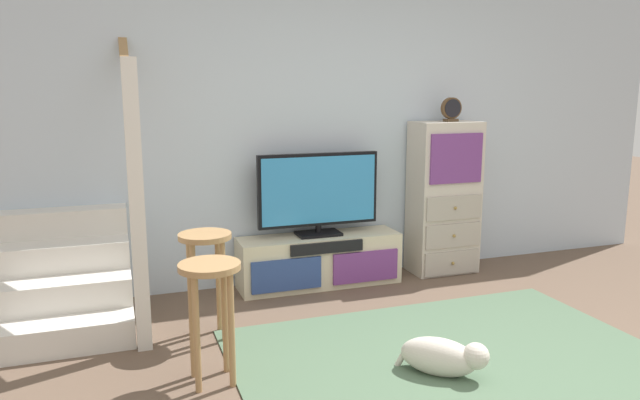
% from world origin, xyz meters
% --- Properties ---
extents(back_wall, '(6.40, 0.12, 2.70)m').
position_xyz_m(back_wall, '(0.00, 2.46, 1.35)').
color(back_wall, silver).
rests_on(back_wall, ground_plane).
extents(area_rug, '(2.60, 1.80, 0.01)m').
position_xyz_m(area_rug, '(0.00, 0.60, 0.01)').
color(area_rug, '#4C664C').
rests_on(area_rug, ground_plane).
extents(media_console, '(1.35, 0.38, 0.42)m').
position_xyz_m(media_console, '(-0.30, 2.19, 0.21)').
color(media_console, beige).
rests_on(media_console, ground_plane).
extents(television, '(1.02, 0.22, 0.68)m').
position_xyz_m(television, '(-0.30, 2.22, 0.79)').
color(television, black).
rests_on(television, media_console).
extents(side_cabinet, '(0.58, 0.38, 1.34)m').
position_xyz_m(side_cabinet, '(0.87, 2.20, 0.67)').
color(side_cabinet, beige).
rests_on(side_cabinet, ground_plane).
extents(desk_clock, '(0.18, 0.08, 0.21)m').
position_xyz_m(desk_clock, '(0.90, 2.19, 1.44)').
color(desk_clock, '#4C3823').
rests_on(desk_clock, side_cabinet).
extents(staircase, '(1.00, 1.36, 2.20)m').
position_xyz_m(staircase, '(-2.24, 2.20, 0.37)').
color(staircase, silver).
rests_on(staircase, ground_plane).
extents(bar_stool_near, '(0.34, 0.34, 0.69)m').
position_xyz_m(bar_stool_near, '(-1.41, 0.83, 0.51)').
color(bar_stool_near, '#A37A4C').
rests_on(bar_stool_near, ground_plane).
extents(bar_stool_far, '(0.34, 0.34, 0.71)m').
position_xyz_m(bar_stool_far, '(-1.34, 1.43, 0.53)').
color(bar_stool_far, '#A37A4C').
rests_on(bar_stool_far, ground_plane).
extents(dog, '(0.46, 0.45, 0.23)m').
position_xyz_m(dog, '(-0.16, 0.46, 0.12)').
color(dog, beige).
rests_on(dog, ground_plane).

